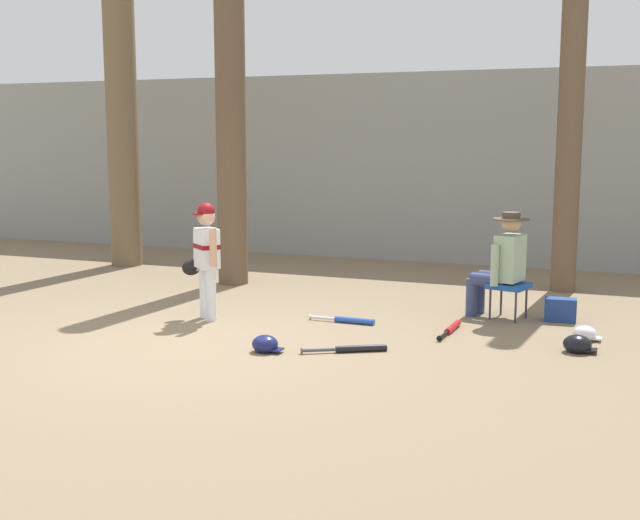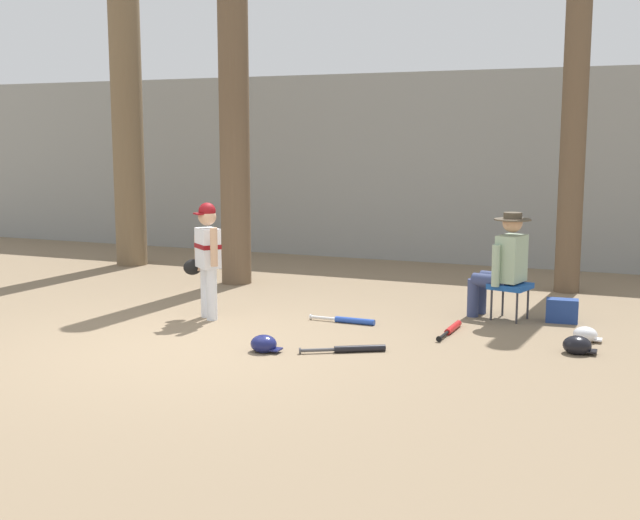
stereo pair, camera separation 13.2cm
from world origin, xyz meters
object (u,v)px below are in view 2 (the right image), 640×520
object	(u,v)px
handbag_beside_stool	(562,311)
bat_blue_youth	(350,320)
batting_helmet_navy	(264,344)
batting_helmet_black	(577,345)
young_ballplayer	(207,253)
folding_stool	(510,287)
tree_near_player	(234,122)
bat_red_barrel	(452,329)
seated_spectator	(503,262)
tree_behind_spectator	(575,111)
batting_helmet_white	(585,335)
bat_black_composite	(353,349)
tree_far_left	(126,77)

from	to	relation	value
handbag_beside_stool	bat_blue_youth	distance (m)	2.34
batting_helmet_navy	batting_helmet_black	distance (m)	2.96
batting_helmet_black	young_ballplayer	bearing A→B (deg)	-179.95
batting_helmet_navy	folding_stool	bearing A→B (deg)	49.61
tree_near_player	bat_red_barrel	bearing A→B (deg)	-26.40
folding_stool	seated_spectator	bearing A→B (deg)	165.30
tree_behind_spectator	batting_helmet_white	xyz separation A→B (m)	(0.44, -2.68, -2.28)
handbag_beside_stool	bat_red_barrel	size ratio (longest dim) A/B	0.44
folding_stool	batting_helmet_white	size ratio (longest dim) A/B	1.74
batting_helmet_white	handbag_beside_stool	bearing A→B (deg)	111.28
bat_blue_youth	batting_helmet_black	world-z (taller)	batting_helmet_black
bat_blue_youth	tree_near_player	bearing A→B (deg)	143.15
handbag_beside_stool	bat_red_barrel	world-z (taller)	handbag_beside_stool
tree_near_player	bat_blue_youth	size ratio (longest dim) A/B	6.59
young_ballplayer	bat_black_composite	xyz separation A→B (m)	(2.01, -0.76, -0.71)
tree_far_left	batting_helmet_navy	xyz separation A→B (m)	(4.31, -4.01, -2.86)
tree_near_player	handbag_beside_stool	world-z (taller)	tree_near_player
tree_near_player	bat_blue_youth	world-z (taller)	tree_near_player
batting_helmet_navy	bat_black_composite	bearing A→B (deg)	20.73
tree_near_player	handbag_beside_stool	bearing A→B (deg)	-10.24
tree_far_left	batting_helmet_white	world-z (taller)	tree_far_left
young_ballplayer	tree_near_player	bearing A→B (deg)	109.75
young_ballplayer	folding_stool	distance (m)	3.40
bat_blue_youth	batting_helmet_white	bearing A→B (deg)	3.27
young_ballplayer	batting_helmet_black	xyz separation A→B (m)	(3.98, 0.00, -0.67)
tree_behind_spectator	handbag_beside_stool	world-z (taller)	tree_behind_spectator
tree_near_player	bat_blue_youth	xyz separation A→B (m)	(2.32, -1.74, -2.18)
batting_helmet_white	young_ballplayer	bearing A→B (deg)	-172.82
handbag_beside_stool	batting_helmet_white	bearing A→B (deg)	-68.72
tree_behind_spectator	young_ballplayer	world-z (taller)	tree_behind_spectator
tree_near_player	young_ballplayer	size ratio (longest dim) A/B	3.85
seated_spectator	folding_stool	bearing A→B (deg)	-14.70
handbag_beside_stool	bat_black_composite	bearing A→B (deg)	-129.57
young_ballplayer	handbag_beside_stool	xyz separation A→B (m)	(3.71, 1.30, -0.61)
batting_helmet_white	tree_near_player	bearing A→B (deg)	161.49
folding_stool	batting_helmet_navy	bearing A→B (deg)	-130.39
tree_far_left	bat_blue_youth	size ratio (longest dim) A/B	8.69
tree_behind_spectator	bat_red_barrel	xyz separation A→B (m)	(-0.89, -2.79, -2.32)
batting_helmet_white	batting_helmet_black	bearing A→B (deg)	-94.09
handbag_beside_stool	bat_red_barrel	distance (m)	1.36
young_ballplayer	seated_spectator	bearing A→B (deg)	22.10
seated_spectator	handbag_beside_stool	xyz separation A→B (m)	(0.65, 0.06, -0.51)
young_ballplayer	bat_blue_youth	bearing A→B (deg)	13.18
batting_helmet_navy	tree_behind_spectator	bearing A→B (deg)	60.96
tree_behind_spectator	folding_stool	size ratio (longest dim) A/B	10.70
handbag_beside_stool	tree_far_left	world-z (taller)	tree_far_left
bat_red_barrel	folding_stool	bearing A→B (deg)	60.60
handbag_beside_stool	batting_helmet_navy	world-z (taller)	handbag_beside_stool
bat_red_barrel	batting_helmet_navy	xyz separation A→B (m)	(-1.47, -1.45, 0.04)
tree_behind_spectator	batting_helmet_white	bearing A→B (deg)	-80.67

